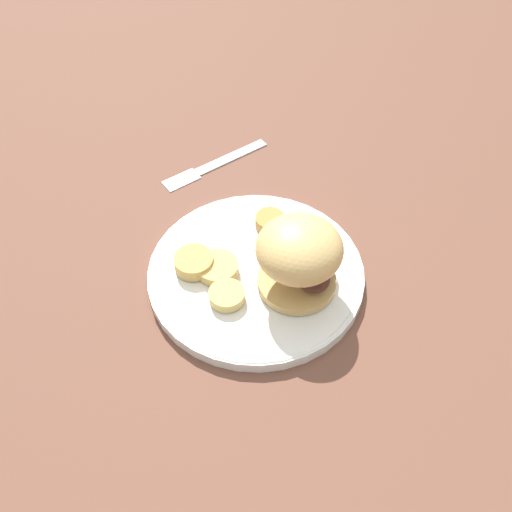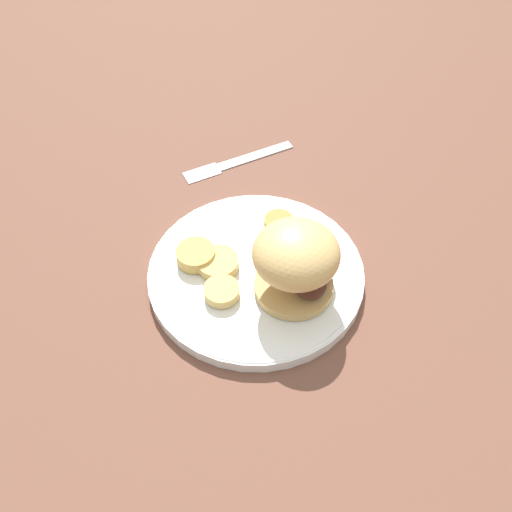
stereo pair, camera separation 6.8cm
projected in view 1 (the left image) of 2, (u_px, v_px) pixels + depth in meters
ground_plane at (256, 278)px, 0.72m from camera, size 4.00×4.00×0.00m
dinner_plate at (256, 274)px, 0.71m from camera, size 0.25×0.25×0.02m
sandwich at (300, 255)px, 0.65m from camera, size 0.10×0.10×0.09m
potato_round_0 at (194, 262)px, 0.70m from camera, size 0.05×0.05×0.02m
potato_round_1 at (227, 295)px, 0.67m from camera, size 0.04×0.04×0.01m
potato_round_2 at (217, 268)px, 0.70m from camera, size 0.05×0.05×0.01m
potato_round_3 at (270, 221)px, 0.74m from camera, size 0.04×0.04×0.01m
fork at (215, 164)px, 0.85m from camera, size 0.15×0.11×0.00m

